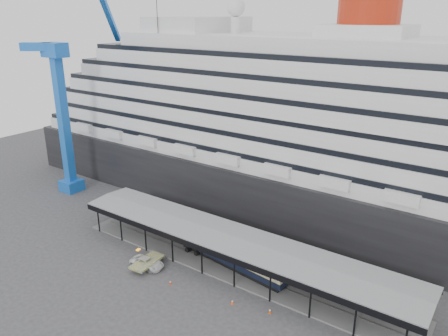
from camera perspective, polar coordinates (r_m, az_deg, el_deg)
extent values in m
plane|color=#38383B|center=(65.02, -1.32, -14.76)|extent=(200.00, 200.00, 0.00)
cube|color=black|center=(87.51, 11.21, -1.99)|extent=(130.00, 30.00, 10.00)
cylinder|color=#AF230E|center=(78.74, 18.46, 19.21)|extent=(10.00, 10.00, 9.00)
sphere|color=silver|center=(90.16, 1.56, 20.27)|extent=(3.60, 3.60, 3.60)
cube|color=slate|center=(68.37, 1.24, -12.74)|extent=(56.00, 8.00, 0.24)
cube|color=slate|center=(67.78, 0.89, -12.89)|extent=(54.00, 0.08, 0.10)
cube|color=slate|center=(68.79, 1.58, -12.36)|extent=(54.00, 0.08, 0.10)
cube|color=black|center=(62.96, -1.07, -11.20)|extent=(56.00, 0.18, 0.90)
cube|color=black|center=(69.48, 3.36, -8.07)|extent=(56.00, 0.18, 0.90)
cube|color=slate|center=(65.79, 1.27, -9.01)|extent=(56.00, 9.00, 0.24)
cube|color=blue|center=(100.84, -19.27, -2.13)|extent=(4.00, 4.00, 2.40)
cube|color=blue|center=(96.75, -20.21, 5.71)|extent=(1.80, 1.80, 26.00)
cube|color=blue|center=(94.61, -21.26, 14.19)|extent=(5.00, 3.20, 2.80)
cube|color=blue|center=(95.87, -23.31, 14.35)|extent=(5.83, 4.75, 1.60)
cylinder|color=black|center=(90.11, -8.30, 11.09)|extent=(0.12, 0.12, 47.21)
imported|color=silver|center=(69.03, -10.00, -12.10)|extent=(5.62, 2.95, 1.51)
cube|color=black|center=(68.34, 0.93, -12.32)|extent=(19.16, 4.45, 0.63)
cube|color=black|center=(67.91, 0.93, -11.73)|extent=(20.10, 4.92, 1.00)
cube|color=beige|center=(67.35, 0.94, -10.94)|extent=(20.11, 4.96, 1.18)
cube|color=black|center=(66.96, 0.94, -10.37)|extent=(20.10, 4.92, 0.36)
cube|color=red|center=(65.14, -7.01, -14.84)|extent=(0.41, 0.41, 0.03)
cone|color=red|center=(64.96, -7.02, -14.60)|extent=(0.34, 0.34, 0.64)
cylinder|color=white|center=(64.92, -7.03, -14.55)|extent=(0.20, 0.20, 0.12)
cube|color=#F64F0D|center=(61.07, 1.09, -17.32)|extent=(0.45, 0.45, 0.03)
cone|color=#F64F0D|center=(60.86, 1.09, -17.07)|extent=(0.38, 0.38, 0.67)
cylinder|color=white|center=(60.82, 1.09, -17.02)|extent=(0.21, 0.21, 0.13)
cube|color=#DC4E0C|center=(59.86, 5.99, -18.32)|extent=(0.46, 0.46, 0.03)
cone|color=#DC4E0C|center=(59.64, 6.01, -18.05)|extent=(0.39, 0.39, 0.71)
cylinder|color=white|center=(59.60, 6.01, -17.99)|extent=(0.23, 0.23, 0.14)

